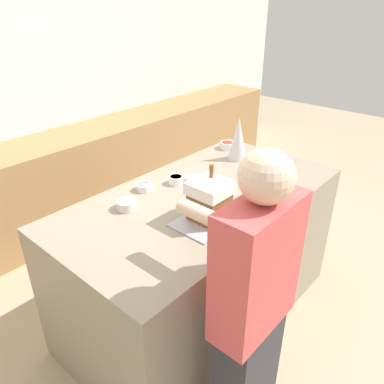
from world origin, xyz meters
The scene contains 14 objects.
ground_plane centered at (0.00, 0.00, 0.00)m, with size 12.00×12.00×0.00m, color tan.
wall_back centered at (0.00, 2.09, 1.30)m, with size 8.00×0.05×2.60m.
back_cabinet_block centered at (0.00, 1.76, 0.45)m, with size 6.00×0.60×0.89m.
kitchen_island centered at (0.00, 0.00, 0.48)m, with size 1.87×0.99×0.95m.
baking_tray centered at (-0.19, -0.21, 0.96)m, with size 0.40×0.27×0.01m.
gingerbread_house centered at (-0.19, -0.21, 1.08)m, with size 0.20×0.20×0.30m.
decorative_tree centered at (0.62, 0.18, 1.11)m, with size 0.14×0.14×0.32m.
candy_bowl_beside_tree centered at (-0.19, 0.32, 0.98)m, with size 0.10×0.10×0.05m.
candy_bowl_far_left centered at (0.10, 0.16, 0.97)m, with size 0.10×0.10×0.04m.
candy_bowl_behind_tray centered at (0.74, 0.03, 0.97)m, with size 0.13×0.13×0.04m.
candy_bowl_far_right centered at (0.74, 0.36, 0.98)m, with size 0.11×0.11×0.05m.
candy_bowl_near_tray_left centered at (-0.42, 0.22, 0.98)m, with size 0.12×0.12×0.05m.
candy_bowl_near_tray_right centered at (0.01, 0.23, 0.98)m, with size 0.09×0.09×0.05m.
person centered at (-0.50, -0.70, 0.82)m, with size 0.42×0.52×1.58m.
Camera 1 is at (-1.56, -1.30, 2.04)m, focal length 35.00 mm.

